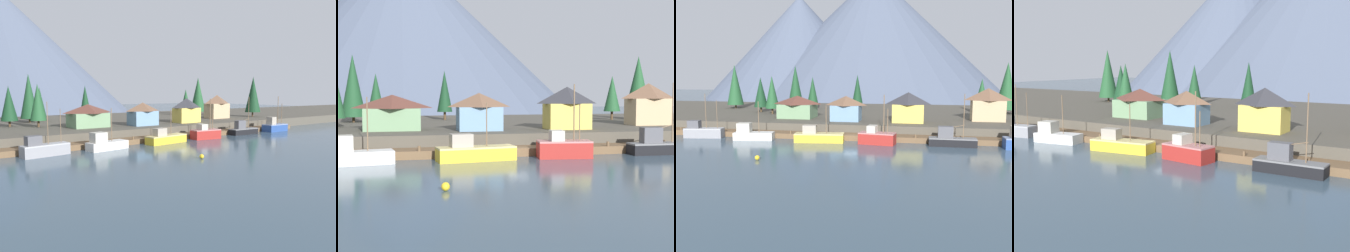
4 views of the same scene
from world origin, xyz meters
TOP-DOWN VIEW (x-y plane):
  - ground_plane at (0.00, 20.00)m, footprint 400.00×400.00m
  - dock at (0.00, 1.99)m, footprint 80.00×4.00m
  - shoreline_bank at (0.00, 32.00)m, footprint 400.00×56.00m
  - mountain_west_peak at (-54.30, 135.57)m, footprint 102.72×102.72m
  - mountain_central_peak at (-13.75, 143.81)m, footprint 142.66×142.66m
  - fishing_boat_grey at (-29.68, -1.94)m, footprint 7.82×3.52m
  - fishing_boat_white at (-19.05, -2.19)m, footprint 7.83×3.93m
  - fishing_boat_yellow at (-5.79, -2.15)m, footprint 9.39×3.94m
  - fishing_boat_red at (5.16, -2.00)m, footprint 6.77×3.71m
  - fishing_boat_black at (18.19, -1.39)m, footprint 8.15×2.53m
  - house_blue at (-3.10, 10.86)m, footprint 6.51×4.70m
  - house_green at (-15.33, 14.40)m, footprint 8.30×6.74m
  - house_yellow at (10.21, 10.78)m, footprint 6.74×4.27m
  - conifer_near_left at (-19.00, 39.39)m, footprint 3.40×3.40m
  - conifer_mid_right at (-5.53, 39.91)m, footprint 3.10×3.10m
  - conifer_back_left at (-41.82, 35.03)m, footprint 4.82×4.82m
  - conifer_back_right at (-29.44, 25.58)m, footprint 3.67×3.67m
  - conifer_centre at (-24.32, 21.06)m, footprint 3.53×3.53m
  - conifer_far_left at (-22.82, 34.97)m, footprint 4.49×4.49m

SIDE VIEW (x-z plane):
  - ground_plane at x=0.00m, z-range -1.00..0.00m
  - dock at x=0.00m, z-range -0.30..1.30m
  - fishing_boat_yellow at x=-5.79m, z-range -2.33..4.41m
  - fishing_boat_black at x=18.19m, z-range -3.49..5.69m
  - fishing_boat_white at x=-19.05m, z-range -2.58..4.82m
  - fishing_boat_grey at x=-29.68m, z-range -3.16..5.58m
  - fishing_boat_red at x=5.16m, z-range -3.22..5.70m
  - shoreline_bank at x=0.00m, z-range 0.00..2.50m
  - house_green at x=-15.33m, z-range 2.56..7.69m
  - house_blue at x=-3.10m, z-range 2.56..7.96m
  - house_yellow at x=10.21m, z-range 2.57..8.90m
  - conifer_near_left at x=-19.00m, z-range 3.01..12.30m
  - conifer_back_right at x=-29.44m, z-range 3.15..12.42m
  - conifer_centre at x=-24.32m, z-range 3.22..12.89m
  - conifer_mid_right at x=-5.53m, z-range 3.30..13.26m
  - conifer_far_left at x=-22.82m, z-range 3.01..15.61m
  - conifer_back_left at x=-41.82m, z-range 3.03..15.91m
  - mountain_west_peak at x=-54.30m, z-range 0.00..55.44m
  - mountain_central_peak at x=-13.75m, z-range 0.00..67.76m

